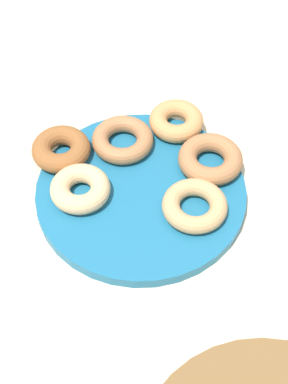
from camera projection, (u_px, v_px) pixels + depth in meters
The scene contains 8 objects.
ground_plane at pixel (141, 196), 0.78m from camera, with size 2.40×2.40×0.00m, color beige.
donut_plate at pixel (141, 192), 0.77m from camera, with size 0.28×0.28×0.02m, color #1E6B93.
donut_0 at pixel (195, 206), 0.73m from camera, with size 0.09×0.09×0.02m, color tan.
donut_1 at pixel (123, 140), 0.81m from camera, with size 0.09×0.09×0.02m, color #B27547.
donut_2 at pixel (80, 191), 0.75m from camera, with size 0.08×0.08×0.03m, color #EABC84.
donut_3 at pixel (210, 159), 0.78m from camera, with size 0.09×0.09×0.03m, color #B27547.
donut_4 at pixel (176, 121), 0.83m from camera, with size 0.08×0.08×0.03m, color tan.
donut_5 at pixel (61, 149), 0.79m from camera, with size 0.08×0.08×0.03m, color #995B2D.
Camera 1 is at (0.06, 0.47, 0.62)m, focal length 53.36 mm.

